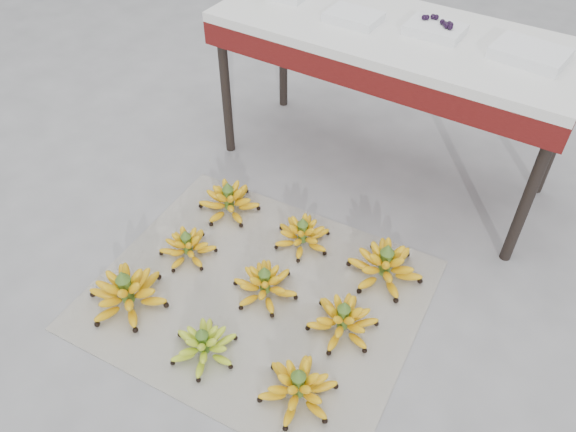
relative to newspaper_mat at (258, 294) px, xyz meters
The scene contains 15 objects.
ground 0.01m from the newspaper_mat, 96.48° to the right, with size 60.00×60.00×0.00m, color slate.
newspaper_mat is the anchor object (origin of this frame).
bunch_front_left 0.51m from the newspaper_mat, 142.36° to the right, with size 0.33×0.33×0.19m.
bunch_front_center 0.33m from the newspaper_mat, 91.13° to the right, with size 0.29×0.29×0.15m.
bunch_front_right 0.48m from the newspaper_mat, 38.51° to the right, with size 0.34×0.34×0.16m.
bunch_mid_left 0.37m from the newspaper_mat, behind, with size 0.28×0.28×0.14m.
bunch_mid_center 0.06m from the newspaper_mat, 36.22° to the left, with size 0.30×0.30×0.16m.
bunch_mid_right 0.37m from the newspaper_mat, ahead, with size 0.33×0.33×0.16m.
bunch_back_left 0.52m from the newspaper_mat, 139.00° to the left, with size 0.31×0.31×0.17m.
bunch_back_center 0.34m from the newspaper_mat, 88.84° to the left, with size 0.32×0.32×0.15m.
bunch_back_right 0.53m from the newspaper_mat, 42.43° to the left, with size 0.37×0.37×0.18m.
vendor_table 1.19m from the newspaper_mat, 86.81° to the left, with size 1.55×0.62×0.75m.
tray_left 1.22m from the newspaper_mat, 97.56° to the left, with size 0.22×0.16×0.04m.
tray_right 1.29m from the newspaper_mat, 78.43° to the left, with size 0.23×0.17×0.06m.
tray_far_right 1.40m from the newspaper_mat, 59.71° to the left, with size 0.28×0.22×0.04m.
Camera 1 is at (0.86, -1.12, 1.77)m, focal length 35.00 mm.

